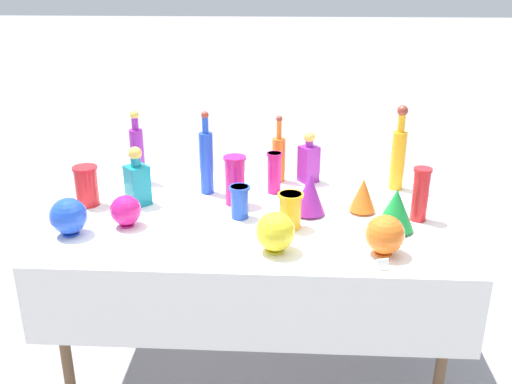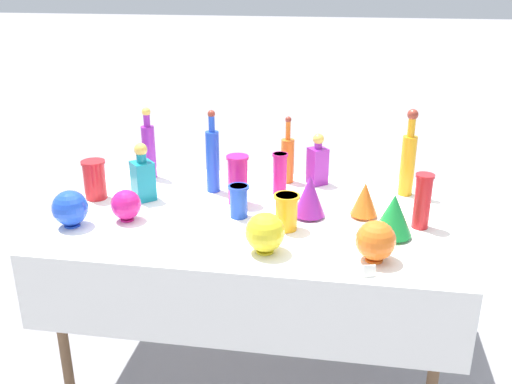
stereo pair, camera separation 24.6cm
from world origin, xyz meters
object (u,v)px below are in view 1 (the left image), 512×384
tall_bottle_0 (398,154)px  tall_bottle_1 (137,152)px  round_bowl_3 (275,232)px  square_decanter_1 (309,161)px  square_decanter_0 (137,181)px  tall_bottle_2 (279,157)px  slender_vase_5 (87,185)px  round_bowl_0 (69,216)px  round_bowl_1 (385,235)px  slender_vase_3 (290,209)px  fluted_vase_1 (396,209)px  fluted_vase_2 (310,193)px  fluted_vase_0 (363,195)px  round_bowl_2 (126,210)px  slender_vase_1 (235,179)px  slender_vase_2 (240,200)px  slender_vase_4 (420,193)px  slender_vase_0 (274,172)px  cardboard_box_behind_left (297,232)px  tall_bottle_3 (206,160)px

tall_bottle_0 → tall_bottle_1: bearing=178.5°
tall_bottle_0 → round_bowl_3: tall_bottle_0 is taller
square_decanter_1 → square_decanter_0: bearing=-156.7°
tall_bottle_2 → square_decanter_1: 0.15m
slender_vase_5 → round_bowl_0: (0.03, -0.31, -0.02)m
tall_bottle_1 → tall_bottle_2: tall_bottle_1 is taller
round_bowl_1 → slender_vase_3: bearing=148.2°
tall_bottle_0 → fluted_vase_1: 0.49m
slender_vase_3 → fluted_vase_2: 0.17m
square_decanter_0 → round_bowl_0: size_ratio=1.76×
square_decanter_0 → fluted_vase_0: square_decanter_0 is taller
fluted_vase_0 → round_bowl_2: size_ratio=1.16×
fluted_vase_0 → tall_bottle_2: bearing=134.8°
round_bowl_3 → tall_bottle_1: bearing=134.1°
tall_bottle_0 → slender_vase_1: size_ratio=1.83×
slender_vase_2 → tall_bottle_0: bearing=27.7°
square_decanter_0 → fluted_vase_0: (1.00, -0.04, -0.03)m
tall_bottle_1 → slender_vase_3: (0.76, -0.51, -0.07)m
tall_bottle_0 → fluted_vase_0: tall_bottle_0 is taller
fluted_vase_1 → square_decanter_0: bearing=169.0°
tall_bottle_1 → fluted_vase_2: (0.84, -0.36, -0.06)m
square_decanter_1 → slender_vase_4: 0.63m
tall_bottle_0 → fluted_vase_0: size_ratio=2.62×
slender_vase_0 → fluted_vase_2: (0.16, -0.25, -0.01)m
slender_vase_0 → round_bowl_0: size_ratio=1.28×
round_bowl_3 → cardboard_box_behind_left: bearing=85.3°
round_bowl_1 → tall_bottle_0: bearing=76.7°
tall_bottle_0 → round_bowl_2: tall_bottle_0 is taller
slender_vase_5 → round_bowl_3: 0.95m
slender_vase_1 → round_bowl_3: (0.19, -0.46, -0.04)m
tall_bottle_2 → slender_vase_0: tall_bottle_2 is taller
square_decanter_1 → slender_vase_4: size_ratio=1.11×
slender_vase_4 → round_bowl_1: slender_vase_4 is taller
round_bowl_1 → fluted_vase_1: bearing=70.4°
fluted_vase_2 → tall_bottle_1: bearing=156.6°
tall_bottle_2 → tall_bottle_3: 0.38m
tall_bottle_2 → slender_vase_0: (-0.02, -0.16, -0.02)m
square_decanter_0 → fluted_vase_2: size_ratio=1.45×
slender_vase_1 → fluted_vase_2: (0.33, -0.10, -0.02)m
round_bowl_3 → slender_vase_4: bearing=28.2°
square_decanter_0 → round_bowl_3: (0.63, -0.43, -0.03)m
tall_bottle_1 → slender_vase_0: size_ratio=1.83×
tall_bottle_0 → slender_vase_2: size_ratio=2.87×
square_decanter_0 → round_bowl_3: square_decanter_0 is taller
round_bowl_3 → fluted_vase_0: bearing=46.4°
fluted_vase_1 → round_bowl_1: bearing=-109.6°
tall_bottle_3 → slender_vase_1: 0.20m
square_decanter_1 → round_bowl_3: (-0.15, -0.76, -0.03)m
cardboard_box_behind_left → round_bowl_2: bearing=-120.5°
fluted_vase_0 → round_bowl_0: 1.24m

